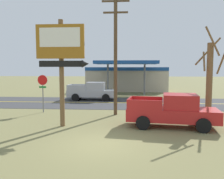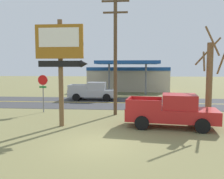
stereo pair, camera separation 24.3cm
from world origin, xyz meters
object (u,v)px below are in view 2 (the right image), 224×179
Objects in this scene: bare_tree at (210,79)px; gas_station at (128,78)px; stop_sign at (43,87)px; pickup_silver_on_road at (93,91)px; motel_sign at (61,54)px; pickup_red_parked_on_lawn at (172,111)px; utility_pole at (115,51)px.

bare_tree is 21.56m from gas_station.
stop_sign is 19.85m from gas_station.
gas_station is 11.90m from pickup_silver_on_road.
motel_sign is 12.31m from pickup_silver_on_road.
pickup_silver_on_road is (2.74, 7.51, -1.06)m from stop_sign.
pickup_red_parked_on_lawn is (-2.69, -2.03, -1.83)m from bare_tree.
utility_pole is (5.71, -0.50, 2.67)m from stop_sign.
bare_tree is at bearing 37.07° from pickup_red_parked_on_lawn.
utility_pole is at bearing 53.03° from motel_sign.
bare_tree is 1.18× the size of pickup_silver_on_road.
utility_pole reaches higher than bare_tree.
stop_sign is 0.25× the size of gas_station.
motel_sign is 0.52× the size of gas_station.
pickup_red_parked_on_lawn is at bearing -44.02° from utility_pole.
pickup_silver_on_road is (-0.08, 11.85, -3.34)m from motel_sign.
motel_sign is 23.55m from gas_station.
motel_sign reaches higher than pickup_red_parked_on_lawn.
bare_tree is at bearing -74.64° from gas_station.
stop_sign is 10.18m from pickup_red_parked_on_lawn.
motel_sign is 0.72× the size of utility_pole.
gas_station is (6.30, 18.83, -0.08)m from stop_sign.
gas_station reaches higher than pickup_red_parked_on_lawn.
bare_tree is at bearing -12.93° from utility_pole.
utility_pole reaches higher than gas_station.
utility_pole is 6.24m from pickup_red_parked_on_lawn.
stop_sign reaches higher than pickup_red_parked_on_lawn.
stop_sign is 0.48× the size of bare_tree.
utility_pole reaches higher than pickup_silver_on_road.
utility_pole is at bearing -69.62° from pickup_silver_on_road.
bare_tree reaches higher than stop_sign.
motel_sign is at bearing -126.97° from utility_pole.
motel_sign is 2.13× the size of stop_sign.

